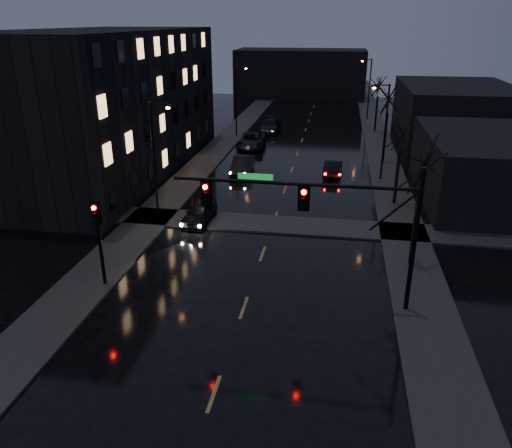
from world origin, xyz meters
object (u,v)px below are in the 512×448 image
at_px(oncoming_car_b, 242,165).
at_px(lead_car, 333,168).
at_px(oncoming_car_a, 199,212).
at_px(oncoming_car_c, 252,140).
at_px(oncoming_car_d, 270,126).

bearing_deg(oncoming_car_b, lead_car, 4.00).
bearing_deg(lead_car, oncoming_car_a, 59.74).
bearing_deg(oncoming_car_c, oncoming_car_b, -88.53).
distance_m(oncoming_car_a, lead_car, 15.35).
xyz_separation_m(oncoming_car_a, oncoming_car_b, (0.69, 11.86, 0.06)).
bearing_deg(oncoming_car_b, oncoming_car_a, -95.16).
bearing_deg(oncoming_car_d, oncoming_car_b, -89.87).
bearing_deg(oncoming_car_d, oncoming_car_a, -91.15).
relative_size(oncoming_car_b, lead_car, 1.15).
xyz_separation_m(oncoming_car_b, oncoming_car_c, (-0.77, 9.57, 0.03)).
xyz_separation_m(oncoming_car_b, oncoming_car_d, (0.05, 17.84, 0.02)).
relative_size(oncoming_car_a, oncoming_car_c, 0.72).
bearing_deg(oncoming_car_b, oncoming_car_d, 88.02).
xyz_separation_m(oncoming_car_a, lead_car, (8.66, 12.67, -0.04)).
bearing_deg(oncoming_car_d, oncoming_car_c, -95.39).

